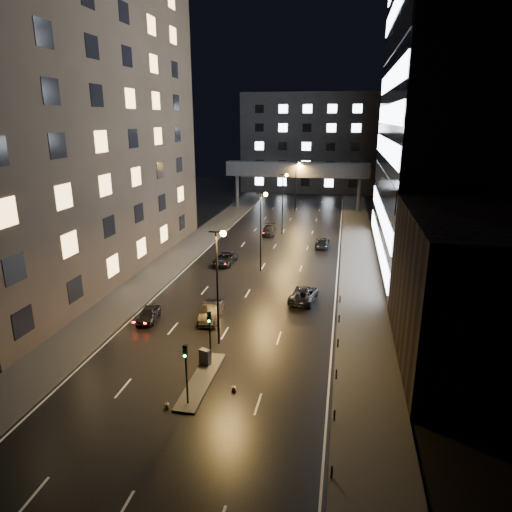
{
  "coord_description": "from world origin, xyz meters",
  "views": [
    {
      "loc": [
        10.04,
        -26.54,
        18.85
      ],
      "look_at": [
        0.68,
        21.47,
        4.0
      ],
      "focal_mm": 32.0,
      "sensor_mm": 36.0,
      "label": 1
    }
  ],
  "objects_px": {
    "car_toward_b": "(322,242)",
    "utility_cabinet": "(205,357)",
    "car_away_b": "(211,312)",
    "car_away_a": "(149,314)",
    "car_away_c": "(225,259)",
    "car_away_d": "(269,230)",
    "car_toward_a": "(304,294)"
  },
  "relations": [
    {
      "from": "car_toward_a",
      "to": "utility_cabinet",
      "type": "bearing_deg",
      "value": 73.77
    },
    {
      "from": "car_toward_a",
      "to": "car_away_a",
      "type": "bearing_deg",
      "value": 35.9
    },
    {
      "from": "car_away_c",
      "to": "car_away_d",
      "type": "height_order",
      "value": "car_away_d"
    },
    {
      "from": "car_toward_a",
      "to": "utility_cabinet",
      "type": "distance_m",
      "value": 16.18
    },
    {
      "from": "car_away_c",
      "to": "car_toward_a",
      "type": "bearing_deg",
      "value": -40.31
    },
    {
      "from": "car_away_d",
      "to": "car_toward_a",
      "type": "bearing_deg",
      "value": -78.7
    },
    {
      "from": "car_away_a",
      "to": "car_toward_b",
      "type": "xyz_separation_m",
      "value": [
        15.1,
        29.77,
        0.03
      ]
    },
    {
      "from": "car_away_d",
      "to": "car_toward_b",
      "type": "height_order",
      "value": "car_away_d"
    },
    {
      "from": "car_away_a",
      "to": "car_away_d",
      "type": "distance_m",
      "value": 36.23
    },
    {
      "from": "car_away_b",
      "to": "car_away_d",
      "type": "distance_m",
      "value": 34.42
    },
    {
      "from": "car_away_b",
      "to": "car_away_c",
      "type": "bearing_deg",
      "value": 95.99
    },
    {
      "from": "car_away_d",
      "to": "car_toward_b",
      "type": "relative_size",
      "value": 1.05
    },
    {
      "from": "car_away_a",
      "to": "car_away_c",
      "type": "bearing_deg",
      "value": 74.69
    },
    {
      "from": "car_toward_b",
      "to": "utility_cabinet",
      "type": "relative_size",
      "value": 4.04
    },
    {
      "from": "car_away_a",
      "to": "car_toward_a",
      "type": "distance_m",
      "value": 16.29
    },
    {
      "from": "car_away_d",
      "to": "car_toward_a",
      "type": "relative_size",
      "value": 0.97
    },
    {
      "from": "car_away_b",
      "to": "car_toward_a",
      "type": "distance_m",
      "value": 10.6
    },
    {
      "from": "utility_cabinet",
      "to": "car_toward_a",
      "type": "bearing_deg",
      "value": 84.93
    },
    {
      "from": "car_away_b",
      "to": "car_toward_b",
      "type": "height_order",
      "value": "car_away_b"
    },
    {
      "from": "car_away_a",
      "to": "utility_cabinet",
      "type": "bearing_deg",
      "value": -48.83
    },
    {
      "from": "car_toward_b",
      "to": "utility_cabinet",
      "type": "xyz_separation_m",
      "value": [
        -7.23,
        -36.78,
        0.05
      ]
    },
    {
      "from": "car_away_a",
      "to": "car_away_b",
      "type": "bearing_deg",
      "value": 5.61
    },
    {
      "from": "car_toward_a",
      "to": "car_toward_b",
      "type": "xyz_separation_m",
      "value": [
        0.82,
        21.93,
        -0.03
      ]
    },
    {
      "from": "car_away_c",
      "to": "car_toward_b",
      "type": "bearing_deg",
      "value": 44.57
    },
    {
      "from": "car_away_b",
      "to": "car_away_c",
      "type": "relative_size",
      "value": 0.96
    },
    {
      "from": "car_away_b",
      "to": "utility_cabinet",
      "type": "distance_m",
      "value": 8.57
    },
    {
      "from": "car_toward_b",
      "to": "utility_cabinet",
      "type": "height_order",
      "value": "car_toward_b"
    },
    {
      "from": "car_away_b",
      "to": "utility_cabinet",
      "type": "height_order",
      "value": "car_away_b"
    },
    {
      "from": "car_away_c",
      "to": "car_away_a",
      "type": "bearing_deg",
      "value": -95.43
    },
    {
      "from": "car_away_b",
      "to": "car_away_a",
      "type": "bearing_deg",
      "value": -171.82
    },
    {
      "from": "car_away_c",
      "to": "utility_cabinet",
      "type": "height_order",
      "value": "car_away_c"
    },
    {
      "from": "car_away_b",
      "to": "car_toward_a",
      "type": "xyz_separation_m",
      "value": [
        8.36,
        6.5,
        -0.08
      ]
    }
  ]
}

